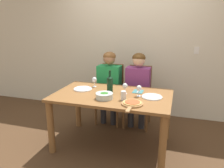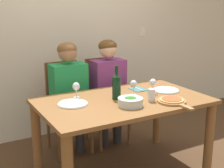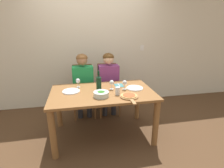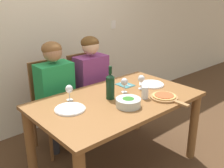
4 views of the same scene
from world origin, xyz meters
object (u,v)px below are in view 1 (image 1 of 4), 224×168
(chair_right, at_px, (139,94))
(dinner_plate_left, at_px, (83,89))
(person_woman, at_px, (109,81))
(person_man, at_px, (138,84))
(wine_glass_centre, at_px, (125,86))
(fork_on_napkin, at_px, (138,91))
(pizza_on_board, at_px, (132,103))
(wine_glass_left, at_px, (94,80))
(broccoli_bowl, at_px, (104,96))
(wine_bottle, at_px, (110,84))
(dinner_plate_right, at_px, (152,97))
(chair_left, at_px, (111,91))
(wine_glass_right, at_px, (139,89))
(water_tumbler, at_px, (123,96))

(chair_right, relative_size, dinner_plate_left, 3.78)
(person_woman, bearing_deg, person_man, 0.00)
(wine_glass_centre, bearing_deg, fork_on_napkin, 43.65)
(pizza_on_board, distance_m, fork_on_napkin, 0.52)
(chair_right, height_order, person_man, person_man)
(chair_right, distance_m, wine_glass_left, 0.86)
(broccoli_bowl, bearing_deg, wine_bottle, 90.45)
(person_woman, height_order, dinner_plate_right, person_woman)
(chair_left, relative_size, person_woman, 0.81)
(person_woman, distance_m, wine_glass_left, 0.45)
(wine_glass_right, height_order, water_tumbler, wine_glass_right)
(person_woman, relative_size, dinner_plate_left, 4.66)
(person_man, relative_size, broccoli_bowl, 5.61)
(wine_glass_centre, bearing_deg, dinner_plate_right, -5.95)
(pizza_on_board, height_order, wine_glass_left, wine_glass_left)
(chair_left, distance_m, water_tumbler, 1.12)
(wine_glass_centre, height_order, water_tumbler, wine_glass_centre)
(wine_bottle, relative_size, dinner_plate_left, 1.19)
(chair_right, height_order, fork_on_napkin, chair_right)
(person_woman, height_order, broccoli_bowl, person_woman)
(fork_on_napkin, bearing_deg, broccoli_bowl, -131.12)
(wine_glass_right, xyz_separation_m, water_tumbler, (-0.16, -0.20, -0.05))
(pizza_on_board, relative_size, water_tumbler, 3.44)
(chair_left, height_order, dinner_plate_left, chair_left)
(dinner_plate_right, distance_m, wine_glass_centre, 0.39)
(wine_glass_right, bearing_deg, broccoli_bowl, -151.45)
(chair_left, distance_m, person_woman, 0.25)
(wine_bottle, height_order, wine_glass_centre, wine_bottle)
(wine_bottle, distance_m, dinner_plate_left, 0.44)
(broccoli_bowl, bearing_deg, dinner_plate_right, 21.39)
(person_woman, height_order, wine_glass_left, person_woman)
(person_woman, xyz_separation_m, fork_on_napkin, (0.58, -0.47, 0.02))
(broccoli_bowl, height_order, wine_glass_left, wine_glass_left)
(person_man, bearing_deg, dinner_plate_left, -139.18)
(dinner_plate_right, bearing_deg, wine_glass_right, -177.98)
(person_woman, distance_m, dinner_plate_left, 0.63)
(wine_bottle, distance_m, wine_glass_left, 0.38)
(wine_bottle, bearing_deg, chair_left, 106.21)
(wine_glass_right, bearing_deg, water_tumbler, -129.00)
(broccoli_bowl, distance_m, wine_glass_right, 0.46)
(person_man, bearing_deg, chair_left, 166.50)
(chair_right, xyz_separation_m, dinner_plate_right, (0.31, -0.77, 0.24))
(wine_bottle, distance_m, dinner_plate_right, 0.59)
(dinner_plate_right, relative_size, wine_glass_right, 1.77)
(wine_glass_centre, bearing_deg, dinner_plate_left, 178.74)
(dinner_plate_right, xyz_separation_m, wine_glass_right, (-0.17, -0.01, 0.10))
(chair_right, relative_size, pizza_on_board, 2.52)
(chair_right, relative_size, wine_glass_centre, 6.69)
(broccoli_bowl, bearing_deg, dinner_plate_left, 146.93)
(wine_bottle, bearing_deg, dinner_plate_left, 174.75)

